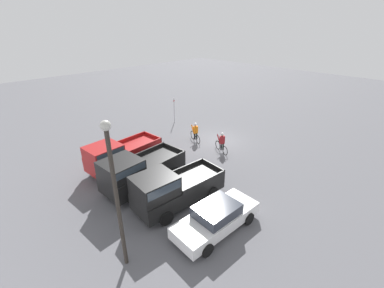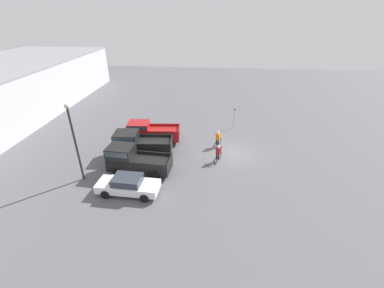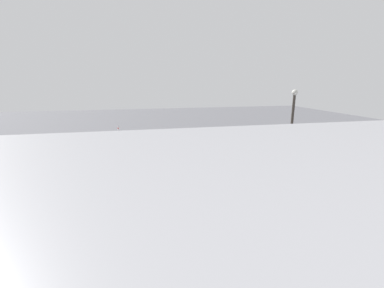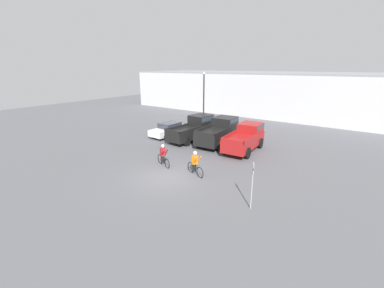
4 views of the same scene
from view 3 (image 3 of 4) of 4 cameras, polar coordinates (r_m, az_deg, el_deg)
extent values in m
plane|color=#56565B|center=(27.70, -3.23, -0.63)|extent=(80.00, 80.00, 0.00)
cube|color=white|center=(22.32, 17.55, -3.31)|extent=(1.98, 4.68, 0.61)
cube|color=#2D333D|center=(22.17, 17.65, -1.91)|extent=(1.67, 2.15, 0.53)
cylinder|color=black|center=(21.59, 21.31, -4.92)|extent=(0.21, 0.65, 0.64)
cylinder|color=black|center=(20.77, 17.16, -5.30)|extent=(0.21, 0.65, 0.64)
cylinder|color=black|center=(24.03, 17.79, -2.76)|extent=(0.21, 0.65, 0.64)
cylinder|color=black|center=(23.30, 13.98, -3.02)|extent=(0.21, 0.65, 0.64)
cube|color=black|center=(21.15, 10.79, -3.20)|extent=(2.35, 5.33, 0.91)
cube|color=black|center=(19.47, 12.38, -1.75)|extent=(1.95, 2.21, 1.05)
cube|color=#333D47|center=(19.41, 12.41, -1.10)|extent=(2.00, 2.05, 0.46)
cube|color=black|center=(22.24, 12.29, -0.87)|extent=(0.32, 3.11, 0.25)
cube|color=black|center=(21.67, 7.65, -1.06)|extent=(0.32, 3.11, 0.25)
cube|color=black|center=(23.34, 8.86, -0.02)|extent=(1.95, 0.23, 0.25)
cylinder|color=black|center=(20.19, 14.83, -5.50)|extent=(0.28, 0.79, 0.77)
cylinder|color=black|center=(19.53, 9.52, -5.88)|extent=(0.28, 0.79, 0.77)
cylinder|color=black|center=(23.03, 11.77, -2.91)|extent=(0.28, 0.79, 0.77)
cylinder|color=black|center=(22.46, 7.08, -3.16)|extent=(0.28, 0.79, 0.77)
cube|color=black|center=(19.86, 3.76, -3.72)|extent=(2.42, 5.32, 1.08)
cube|color=black|center=(18.19, 5.48, -2.21)|extent=(2.05, 2.20, 0.87)
cube|color=#333D47|center=(18.14, 5.49, -1.63)|extent=(2.10, 2.04, 0.38)
cube|color=black|center=(20.95, 5.39, -0.92)|extent=(0.28, 3.11, 0.25)
cube|color=black|center=(20.32, 0.13, -1.33)|extent=(0.28, 3.11, 0.25)
cube|color=black|center=(22.01, 1.51, -0.14)|extent=(2.08, 0.22, 0.25)
cylinder|color=black|center=(18.99, 8.37, -6.26)|extent=(0.28, 0.87, 0.86)
cylinder|color=black|center=(18.26, 2.37, -6.95)|extent=(0.28, 0.87, 0.86)
cylinder|color=black|center=(21.80, 4.87, -3.51)|extent=(0.28, 0.87, 0.86)
cylinder|color=black|center=(21.17, -0.41, -3.99)|extent=(0.28, 0.87, 0.86)
cube|color=maroon|center=(19.65, -4.43, -4.04)|extent=(2.32, 5.28, 0.98)
cube|color=maroon|center=(17.95, -3.43, -2.83)|extent=(1.94, 2.18, 0.78)
cube|color=#333D47|center=(17.90, -3.44, -2.31)|extent=(1.99, 2.02, 0.34)
cube|color=maroon|center=(20.64, -2.52, -1.35)|extent=(0.30, 3.09, 0.25)
cube|color=maroon|center=(20.29, -7.68, -1.74)|extent=(0.30, 3.09, 0.25)
cube|color=maroon|center=(21.88, -5.87, -0.54)|extent=(1.96, 0.22, 0.25)
cylinder|color=black|center=(18.55, -0.37, -6.54)|extent=(0.28, 0.91, 0.90)
cylinder|color=black|center=(18.14, -6.37, -7.12)|extent=(0.28, 0.91, 0.90)
cylinder|color=black|center=(21.48, -2.76, -3.69)|extent=(0.28, 0.91, 0.90)
cylinder|color=black|center=(21.12, -7.94, -4.11)|extent=(0.28, 0.91, 0.90)
torus|color=black|center=(26.19, -6.68, -0.77)|extent=(0.71, 0.31, 0.74)
torus|color=black|center=(25.94, -4.34, -0.86)|extent=(0.71, 0.31, 0.74)
cylinder|color=#2D5133|center=(26.02, -5.52, -0.43)|extent=(0.54, 0.23, 0.39)
cylinder|color=#2D5133|center=(25.97, -5.53, 0.01)|extent=(0.58, 0.24, 0.04)
cylinder|color=#2D5133|center=(25.97, -5.11, -0.45)|extent=(0.05, 0.05, 0.36)
cylinder|color=#2D5133|center=(26.06, -6.41, 0.10)|extent=(0.18, 0.44, 0.02)
cylinder|color=black|center=(25.92, -5.33, -0.58)|extent=(0.15, 0.15, 0.55)
cylinder|color=black|center=(26.09, -5.24, -0.49)|extent=(0.15, 0.15, 0.55)
cube|color=orange|center=(25.88, -5.43, 0.72)|extent=(0.35, 0.42, 0.61)
cylinder|color=orange|center=(25.77, -5.99, 0.65)|extent=(0.53, 0.27, 0.67)
cylinder|color=orange|center=(26.09, -5.81, 0.82)|extent=(0.53, 0.27, 0.67)
sphere|color=tan|center=(25.79, -5.51, 1.62)|extent=(0.22, 0.22, 0.22)
sphere|color=silver|center=(25.78, -5.52, 1.75)|extent=(0.25, 0.25, 0.25)
torus|color=black|center=(26.63, -0.60, -0.46)|extent=(0.69, 0.30, 0.72)
torus|color=black|center=(26.49, 1.78, -0.54)|extent=(0.69, 0.30, 0.72)
cylinder|color=#2D5133|center=(26.51, 0.59, -0.13)|extent=(0.55, 0.24, 0.38)
cylinder|color=#2D5133|center=(26.47, 0.59, 0.29)|extent=(0.59, 0.25, 0.04)
cylinder|color=#2D5133|center=(26.49, 1.01, -0.14)|extent=(0.05, 0.05, 0.35)
cylinder|color=#2D5133|center=(26.52, -0.30, 0.38)|extent=(0.18, 0.44, 0.02)
cylinder|color=black|center=(26.42, 0.80, -0.27)|extent=(0.15, 0.15, 0.54)
cylinder|color=black|center=(26.60, 0.85, -0.18)|extent=(0.15, 0.15, 0.54)
cube|color=maroon|center=(26.38, 0.71, 0.99)|extent=(0.35, 0.42, 0.61)
cylinder|color=maroon|center=(26.25, 0.18, 0.92)|extent=(0.54, 0.28, 0.67)
cylinder|color=maroon|center=(26.58, 0.28, 1.09)|extent=(0.54, 0.28, 0.67)
sphere|color=tan|center=(26.30, 0.66, 1.86)|extent=(0.21, 0.21, 0.21)
sphere|color=silver|center=(26.29, 0.66, 1.97)|extent=(0.23, 0.23, 0.23)
cylinder|color=#9E9EA3|center=(27.52, -15.95, 1.46)|extent=(0.06, 0.06, 2.53)
cube|color=white|center=(27.34, -16.08, 3.39)|extent=(0.16, 0.27, 0.45)
cube|color=red|center=(27.34, -16.08, 3.39)|extent=(0.16, 0.28, 0.10)
cylinder|color=#2D2823|center=(17.54, 20.95, 0.20)|extent=(0.16, 0.16, 6.10)
sphere|color=#B2B2A8|center=(17.12, 21.88, 10.58)|extent=(0.36, 0.36, 0.36)
camera|label=1|loc=(20.21, 47.17, 16.19)|focal=24.00mm
camera|label=2|loc=(36.01, 36.15, 19.94)|focal=24.00mm
camera|label=4|loc=(38.54, -22.37, 12.97)|focal=24.00mm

